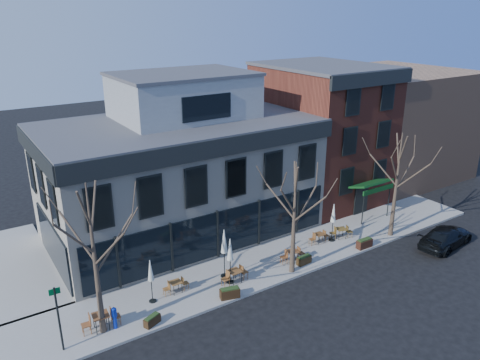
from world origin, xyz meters
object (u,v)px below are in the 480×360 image
call_box (114,317)px  cafe_set_0 (101,320)px  parked_sedan (446,237)px  umbrella_0 (151,273)px

call_box → cafe_set_0: call_box is taller
cafe_set_0 → call_box: bearing=-27.3°
parked_sedan → umbrella_0: bearing=68.9°
parked_sedan → umbrella_0: size_ratio=1.87×
cafe_set_0 → umbrella_0: 3.43m
call_box → cafe_set_0: 0.68m
umbrella_0 → parked_sedan: bearing=-13.6°
call_box → umbrella_0: 2.95m
call_box → umbrella_0: (2.48, 1.11, 1.15)m
umbrella_0 → call_box: bearing=-156.0°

